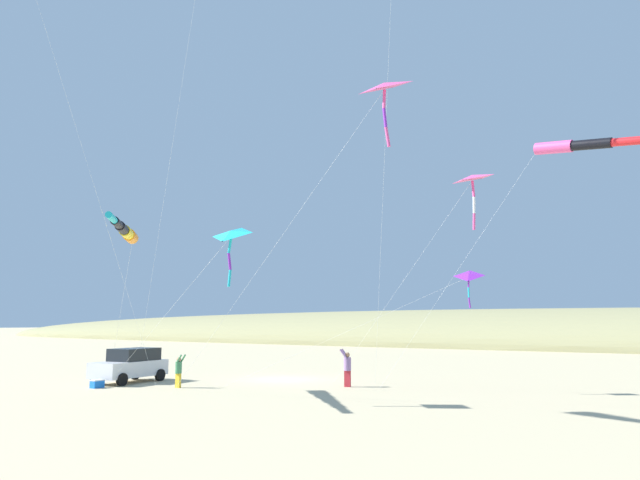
# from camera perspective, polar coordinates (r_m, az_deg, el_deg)

# --- Properties ---
(ground_plane) EXTENTS (600.00, 600.00, 0.00)m
(ground_plane) POSITION_cam_1_polar(r_m,az_deg,el_deg) (34.58, -3.62, -13.54)
(ground_plane) COLOR #C6B58C
(dune_ridge_grassy) EXTENTS (28.00, 240.00, 10.22)m
(dune_ridge_grassy) POSITION_cam_1_polar(r_m,az_deg,el_deg) (85.37, 18.94, -9.84)
(dune_ridge_grassy) COLOR #938E60
(dune_ridge_grassy) RESTS_ON ground_plane
(parked_car) EXTENTS (4.49, 2.48, 1.85)m
(parked_car) POSITION_cam_1_polar(r_m,az_deg,el_deg) (34.47, -18.12, -11.59)
(parked_car) COLOR silver
(parked_car) RESTS_ON ground_plane
(cooler_box) EXTENTS (0.62, 0.42, 0.42)m
(cooler_box) POSITION_cam_1_polar(r_m,az_deg,el_deg) (32.24, -21.07, -13.05)
(cooler_box) COLOR blue
(cooler_box) RESTS_ON ground_plane
(person_adult_flyer) EXTENTS (0.54, 0.65, 1.92)m
(person_adult_flyer) POSITION_cam_1_polar(r_m,az_deg,el_deg) (30.63, 2.69, -12.29)
(person_adult_flyer) COLOR #B72833
(person_adult_flyer) RESTS_ON ground_plane
(person_child_green_jacket) EXTENTS (0.40, 0.51, 1.67)m
(person_child_green_jacket) POSITION_cam_1_polar(r_m,az_deg,el_deg) (31.06, -13.73, -12.27)
(person_child_green_jacket) COLOR gold
(person_child_green_jacket) RESTS_ON ground_plane
(kite_delta_long_streamer_left) EXTENTS (1.60, 11.72, 13.26)m
(kite_delta_long_streamer_left) POSITION_cam_1_polar(r_m,az_deg,el_deg) (24.70, 6.31, 14.64)
(kite_delta_long_streamer_left) COLOR #EF4C93
(kite_delta_long_streamer_left) RESTS_ON ground_plane
(kite_delta_long_streamer_right) EXTENTS (2.82, 11.11, 7.34)m
(kite_delta_long_streamer_right) POSITION_cam_1_polar(r_m,az_deg,el_deg) (24.41, -8.81, 0.47)
(kite_delta_long_streamer_right) COLOR #1EB7C6
(kite_delta_long_streamer_right) RESTS_ON ground_plane
(kite_windsock_green_low_center) EXTENTS (7.60, 9.14, 7.86)m
(kite_windsock_green_low_center) POSITION_cam_1_polar(r_m,az_deg,el_deg) (28.60, -18.62, 0.83)
(kite_windsock_green_low_center) COLOR orange
(kite_windsock_green_low_center) RESTS_ON ground_plane
(kite_delta_rainbow_low_near) EXTENTS (4.86, 12.13, 5.80)m
(kite_delta_rainbow_low_near) POSITION_cam_1_polar(r_m,az_deg,el_deg) (28.60, 14.33, -3.52)
(kite_delta_rainbow_low_near) COLOR purple
(kite_delta_rainbow_low_near) RESTS_ON ground_plane
(kite_delta_striped_overhead) EXTENTS (1.77, 9.14, 10.91)m
(kite_delta_striped_overhead) POSITION_cam_1_polar(r_m,az_deg,el_deg) (30.84, 14.72, 5.79)
(kite_delta_striped_overhead) COLOR #EF4C93
(kite_delta_striped_overhead) RESTS_ON ground_plane
(kite_windsock_black_fish_shape) EXTENTS (2.45, 14.38, 11.92)m
(kite_windsock_black_fish_shape) POSITION_cam_1_polar(r_m,az_deg,el_deg) (29.36, 24.87, 8.50)
(kite_windsock_black_fish_shape) COLOR #EF4C93
(kite_windsock_black_fish_shape) RESTS_ON ground_plane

